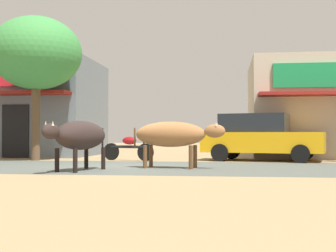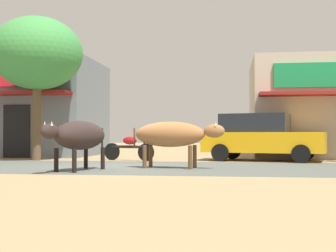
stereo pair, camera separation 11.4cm
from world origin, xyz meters
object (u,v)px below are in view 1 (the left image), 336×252
object	(u,v)px
parked_hatchback_car	(261,137)
parked_motorcycle	(129,147)
roadside_tree	(36,54)
cow_far_dark	(172,135)
cow_near_brown	(80,136)

from	to	relation	value
parked_hatchback_car	parked_motorcycle	xyz separation A→B (m)	(-4.61, -0.49, -0.37)
roadside_tree	parked_motorcycle	world-z (taller)	roadside_tree
parked_hatchback_car	cow_far_dark	distance (m)	4.83
parked_hatchback_car	cow_far_dark	xyz separation A→B (m)	(-2.65, -4.04, 0.07)
parked_hatchback_car	cow_near_brown	xyz separation A→B (m)	(-4.86, -5.26, 0.04)
cow_far_dark	roadside_tree	bearing A→B (deg)	148.24
cow_near_brown	roadside_tree	bearing A→B (deg)	124.44
roadside_tree	cow_far_dark	xyz separation A→B (m)	(5.30, -3.28, -2.91)
parked_motorcycle	cow_far_dark	xyz separation A→B (m)	(1.97, -3.54, 0.44)
parked_hatchback_car	cow_far_dark	world-z (taller)	parked_hatchback_car
parked_motorcycle	cow_near_brown	world-z (taller)	cow_near_brown
parked_hatchback_car	parked_motorcycle	distance (m)	4.66
roadside_tree	cow_near_brown	distance (m)	6.20
roadside_tree	cow_far_dark	world-z (taller)	roadside_tree
parked_hatchback_car	parked_motorcycle	size ratio (longest dim) A/B	2.28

